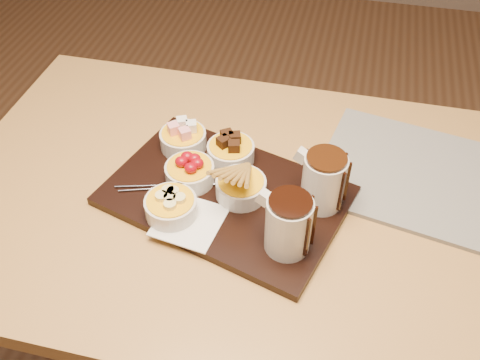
% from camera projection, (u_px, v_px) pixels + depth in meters
% --- Properties ---
extents(dining_table, '(1.20, 0.80, 0.75)m').
position_uv_depth(dining_table, '(238.00, 225.00, 1.16)').
color(dining_table, '#B48443').
rests_on(dining_table, ground).
extents(serving_board, '(0.53, 0.42, 0.02)m').
position_uv_depth(serving_board, '(225.00, 196.00, 1.07)').
color(serving_board, black).
rests_on(serving_board, dining_table).
extents(napkin, '(0.14, 0.14, 0.00)m').
position_uv_depth(napkin, '(189.00, 221.00, 1.01)').
color(napkin, white).
rests_on(napkin, serving_board).
extents(bowl_marshmallows, '(0.10, 0.10, 0.04)m').
position_uv_depth(bowl_marshmallows, '(183.00, 140.00, 1.15)').
color(bowl_marshmallows, beige).
rests_on(bowl_marshmallows, serving_board).
extents(bowl_cake, '(0.10, 0.10, 0.04)m').
position_uv_depth(bowl_cake, '(231.00, 153.00, 1.12)').
color(bowl_cake, beige).
rests_on(bowl_cake, serving_board).
extents(bowl_strawberries, '(0.10, 0.10, 0.04)m').
position_uv_depth(bowl_strawberries, '(190.00, 173.00, 1.08)').
color(bowl_strawberries, beige).
rests_on(bowl_strawberries, serving_board).
extents(bowl_biscotti, '(0.10, 0.10, 0.04)m').
position_uv_depth(bowl_biscotti, '(241.00, 188.00, 1.05)').
color(bowl_biscotti, beige).
rests_on(bowl_biscotti, serving_board).
extents(bowl_bananas, '(0.10, 0.10, 0.04)m').
position_uv_depth(bowl_bananas, '(171.00, 207.00, 1.01)').
color(bowl_bananas, beige).
rests_on(bowl_bananas, serving_board).
extents(pitcher_dark_chocolate, '(0.10, 0.10, 0.11)m').
position_uv_depth(pitcher_dark_chocolate, '(288.00, 225.00, 0.93)').
color(pitcher_dark_chocolate, silver).
rests_on(pitcher_dark_chocolate, serving_board).
extents(pitcher_milk_chocolate, '(0.10, 0.10, 0.11)m').
position_uv_depth(pitcher_milk_chocolate, '(323.00, 182.00, 1.01)').
color(pitcher_milk_chocolate, silver).
rests_on(pitcher_milk_chocolate, serving_board).
extents(fondue_skewers, '(0.10, 0.26, 0.01)m').
position_uv_depth(fondue_skewers, '(179.00, 185.00, 1.08)').
color(fondue_skewers, silver).
rests_on(fondue_skewers, serving_board).
extents(newspaper, '(0.45, 0.39, 0.01)m').
position_uv_depth(newspaper, '(417.00, 176.00, 1.12)').
color(newspaper, beige).
rests_on(newspaper, dining_table).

